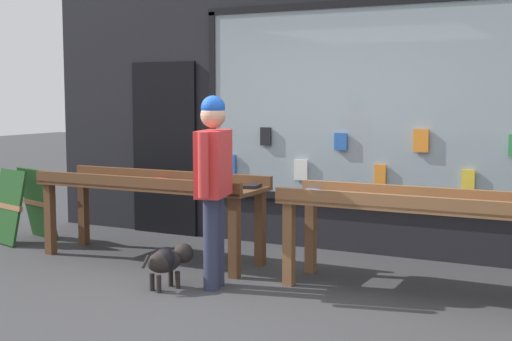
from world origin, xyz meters
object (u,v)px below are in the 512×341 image
(display_table_right, at_px, (422,212))
(person_browsing, at_px, (213,176))
(display_table_left, at_px, (151,191))
(small_dog, at_px, (168,260))
(sandwich_board_sign, at_px, (23,205))

(display_table_right, height_order, person_browsing, person_browsing)
(display_table_left, distance_m, small_dog, 1.25)
(display_table_right, bearing_deg, person_browsing, -159.19)
(display_table_left, bearing_deg, person_browsing, -29.68)
(small_dog, distance_m, sandwich_board_sign, 2.84)
(small_dog, bearing_deg, display_table_left, 61.37)
(small_dog, bearing_deg, person_browsing, -38.83)
(person_browsing, height_order, small_dog, person_browsing)
(display_table_right, bearing_deg, sandwich_board_sign, 178.81)
(display_table_right, xyz_separation_m, person_browsing, (-1.68, -0.64, 0.29))
(small_dog, bearing_deg, display_table_right, -48.19)
(sandwich_board_sign, bearing_deg, small_dog, -3.25)
(display_table_left, xyz_separation_m, display_table_right, (2.80, 0.00, -0.01))
(display_table_left, bearing_deg, small_dog, -47.55)
(display_table_left, relative_size, sandwich_board_sign, 2.92)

